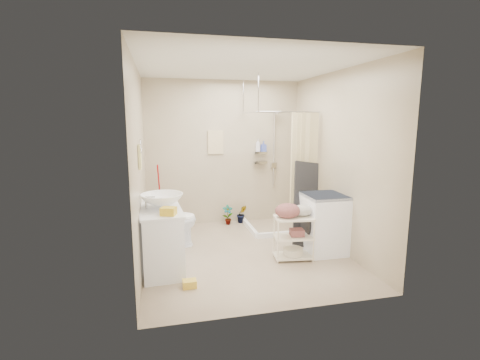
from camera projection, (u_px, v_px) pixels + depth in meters
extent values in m
plane|color=tan|center=(244.00, 253.00, 5.03)|extent=(3.20, 3.20, 0.00)
cube|color=silver|center=(245.00, 66.00, 4.59)|extent=(2.80, 3.20, 0.04)
cube|color=#BAAD90|center=(224.00, 153.00, 6.35)|extent=(2.80, 0.04, 2.60)
cube|color=#BAAD90|center=(285.00, 184.00, 3.28)|extent=(2.80, 0.04, 2.60)
cube|color=#BAAD90|center=(140.00, 167.00, 4.50)|extent=(0.04, 3.20, 2.60)
cube|color=#BAAD90|center=(336.00, 161.00, 5.12)|extent=(0.04, 3.20, 2.60)
cube|color=silver|center=(162.00, 240.00, 4.39)|extent=(0.57, 0.95, 0.80)
imported|color=white|center=(162.00, 201.00, 4.36)|extent=(0.67, 0.67, 0.18)
cube|color=gold|center=(168.00, 211.00, 4.04)|extent=(0.20, 0.18, 0.09)
cube|color=yellow|center=(190.00, 282.00, 3.98)|extent=(0.23, 0.18, 0.12)
imported|color=white|center=(169.00, 220.00, 5.23)|extent=(0.82, 0.50, 0.81)
imported|color=brown|center=(228.00, 215.00, 6.35)|extent=(0.19, 0.13, 0.36)
imported|color=brown|center=(242.00, 214.00, 6.48)|extent=(0.19, 0.15, 0.34)
cube|color=beige|center=(216.00, 142.00, 6.26)|extent=(0.28, 0.03, 0.42)
imported|color=silver|center=(258.00, 145.00, 6.38)|extent=(0.11, 0.11, 0.23)
imported|color=#4254B4|center=(264.00, 146.00, 6.41)|extent=(0.10, 0.10, 0.19)
cube|color=white|center=(324.00, 223.00, 5.02)|extent=(0.58, 0.60, 0.85)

